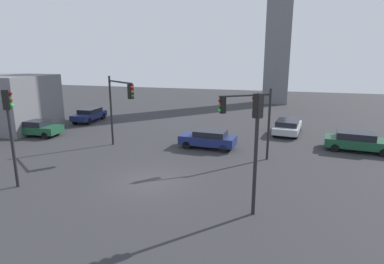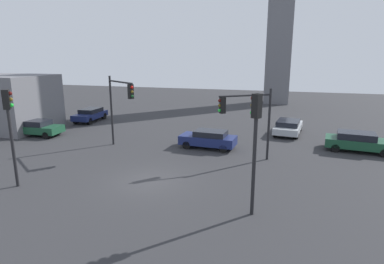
% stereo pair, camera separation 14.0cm
% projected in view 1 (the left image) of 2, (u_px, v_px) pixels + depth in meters
% --- Properties ---
extents(ground_plane, '(102.56, 102.56, 0.00)m').
position_uv_depth(ground_plane, '(149.00, 181.00, 17.70)').
color(ground_plane, '#2D2D30').
extents(traffic_light_0, '(0.49, 0.44, 5.17)m').
position_uv_depth(traffic_light_0, '(10.00, 120.00, 16.16)').
color(traffic_light_0, black).
rests_on(traffic_light_0, ground_plane).
extents(traffic_light_1, '(3.06, 2.18, 5.37)m').
position_uv_depth(traffic_light_1, '(120.00, 99.00, 23.04)').
color(traffic_light_1, black).
rests_on(traffic_light_1, ground_plane).
extents(traffic_light_2, '(0.49, 0.44, 5.32)m').
position_uv_depth(traffic_light_2, '(256.00, 133.00, 13.20)').
color(traffic_light_2, black).
rests_on(traffic_light_2, ground_plane).
extents(traffic_light_3, '(3.08, 2.24, 4.78)m').
position_uv_depth(traffic_light_3, '(246.00, 112.00, 20.21)').
color(traffic_light_3, black).
rests_on(traffic_light_3, ground_plane).
extents(car_0, '(4.26, 2.03, 1.37)m').
position_uv_depth(car_0, '(208.00, 139.00, 24.02)').
color(car_0, navy).
rests_on(car_0, ground_plane).
extents(car_1, '(4.31, 2.12, 1.38)m').
position_uv_depth(car_1, '(36.00, 128.00, 27.74)').
color(car_1, '#19472D').
rests_on(car_1, ground_plane).
extents(car_2, '(2.12, 4.50, 1.37)m').
position_uv_depth(car_2, '(89.00, 114.00, 33.97)').
color(car_2, navy).
rests_on(car_2, ground_plane).
extents(car_3, '(2.58, 4.96, 1.28)m').
position_uv_depth(car_3, '(288.00, 126.00, 28.50)').
color(car_3, '#ADB2B7').
rests_on(car_3, ground_plane).
extents(car_4, '(4.78, 2.53, 1.40)m').
position_uv_depth(car_4, '(358.00, 141.00, 23.28)').
color(car_4, '#19472D').
rests_on(car_4, ground_plane).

